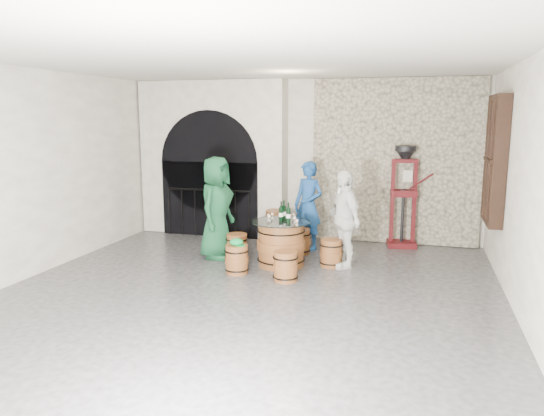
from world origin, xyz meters
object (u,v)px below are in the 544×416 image
(barrel_stool_left, at_px, (237,247))
(wine_bottle_right, at_px, (284,212))
(wine_bottle_left, at_px, (281,213))
(barrel_stool_near_left, at_px, (237,259))
(side_barrel, at_px, (278,227))
(person_white, at_px, (344,219))
(barrel_stool_right, at_px, (331,253))
(person_blue, at_px, (308,206))
(corking_press, at_px, (404,189))
(person_green, at_px, (217,208))
(barrel_stool_far, at_px, (300,241))
(barrel_stool_near_right, at_px, (285,266))
(barrel_table, at_px, (281,244))
(wine_bottle_center, at_px, (288,214))

(barrel_stool_left, relative_size, wine_bottle_right, 1.42)
(wine_bottle_left, relative_size, wine_bottle_right, 1.00)
(barrel_stool_near_left, bearing_deg, side_barrel, 86.69)
(barrel_stool_left, relative_size, wine_bottle_left, 1.42)
(person_white, bearing_deg, wine_bottle_right, -121.04)
(barrel_stool_right, bearing_deg, wine_bottle_right, -179.33)
(barrel_stool_right, height_order, person_blue, person_blue)
(side_barrel, bearing_deg, person_white, -39.35)
(person_white, distance_m, wine_bottle_left, 1.04)
(person_white, distance_m, corking_press, 1.90)
(barrel_stool_near_left, relative_size, person_green, 0.26)
(wine_bottle_left, bearing_deg, corking_press, 43.48)
(person_green, xyz_separation_m, person_blue, (1.42, 1.02, -0.07))
(barrel_stool_far, relative_size, person_white, 0.29)
(corking_press, bearing_deg, wine_bottle_right, -147.22)
(person_green, height_order, side_barrel, person_green)
(person_white, relative_size, side_barrel, 2.42)
(barrel_stool_near_right, bearing_deg, wine_bottle_left, 109.35)
(barrel_table, distance_m, side_barrel, 1.48)
(barrel_stool_far, height_order, wine_bottle_left, wine_bottle_left)
(wine_bottle_right, relative_size, side_barrel, 0.49)
(person_blue, height_order, corking_press, corking_press)
(barrel_stool_right, xyz_separation_m, wine_bottle_right, (-0.82, -0.01, 0.66))
(barrel_stool_near_left, relative_size, person_white, 0.29)
(barrel_stool_near_left, height_order, corking_press, corking_press)
(barrel_stool_near_right, bearing_deg, barrel_table, 109.62)
(barrel_stool_near_left, distance_m, wine_bottle_right, 1.17)
(side_barrel, bearing_deg, barrel_stool_left, -106.44)
(barrel_stool_right, bearing_deg, corking_press, 57.41)
(barrel_stool_left, distance_m, barrel_stool_right, 1.65)
(barrel_table, bearing_deg, person_blue, 80.46)
(wine_bottle_center, relative_size, corking_press, 0.17)
(person_blue, xyz_separation_m, corking_press, (1.70, 0.66, 0.29))
(person_green, bearing_deg, side_barrel, -27.57)
(person_green, height_order, corking_press, corking_press)
(barrel_stool_right, height_order, wine_bottle_right, wine_bottle_right)
(person_green, relative_size, wine_bottle_center, 5.52)
(barrel_stool_near_right, distance_m, wine_bottle_center, 1.02)
(wine_bottle_center, bearing_deg, wine_bottle_right, 123.20)
(person_white, distance_m, wine_bottle_center, 0.92)
(person_green, xyz_separation_m, wine_bottle_left, (1.20, -0.13, -0.01))
(person_white, relative_size, wine_bottle_left, 4.98)
(person_green, height_order, wine_bottle_center, person_green)
(corking_press, bearing_deg, barrel_table, -144.56)
(wine_bottle_left, bearing_deg, barrel_stool_left, 175.16)
(barrel_stool_near_left, distance_m, person_green, 1.23)
(barrel_stool_far, relative_size, wine_bottle_center, 1.42)
(wine_bottle_right, height_order, corking_press, corking_press)
(barrel_stool_right, bearing_deg, side_barrel, 135.64)
(person_blue, bearing_deg, barrel_table, -75.60)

